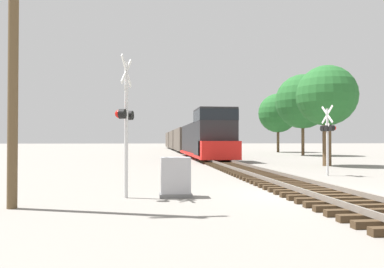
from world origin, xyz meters
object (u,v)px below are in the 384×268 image
(crossing_signal_near, at_px, (125,118))
(tree_deep_background, at_px, (278,113))
(freight_train, at_px, (184,140))
(tree_far_right, at_px, (327,96))
(crossing_signal_far, at_px, (328,132))
(tree_mid_background, at_px, (303,102))
(utility_pole, at_px, (14,15))
(relay_cabinet, at_px, (175,177))

(crossing_signal_near, relative_size, tree_deep_background, 0.50)
(freight_train, bearing_deg, tree_deep_background, -15.34)
(tree_far_right, bearing_deg, crossing_signal_far, -115.99)
(tree_mid_background, xyz_separation_m, tree_deep_background, (1.33, 12.33, -0.47))
(tree_far_right, bearing_deg, crossing_signal_near, -135.03)
(crossing_signal_near, xyz_separation_m, tree_far_right, (13.13, 13.12, 2.41))
(tree_deep_background, bearing_deg, tree_mid_background, -96.14)
(crossing_signal_near, height_order, utility_pole, utility_pole)
(utility_pole, distance_m, tree_far_right, 21.66)
(tree_far_right, height_order, tree_mid_background, tree_mid_background)
(relay_cabinet, distance_m, utility_pole, 6.50)
(crossing_signal_far, bearing_deg, relay_cabinet, 117.74)
(relay_cabinet, bearing_deg, utility_pole, -161.01)
(utility_pole, height_order, tree_deep_background, utility_pole)
(freight_train, height_order, crossing_signal_near, crossing_signal_near)
(crossing_signal_near, relative_size, utility_pole, 0.45)
(relay_cabinet, height_order, tree_far_right, tree_far_right)
(crossing_signal_far, distance_m, tree_mid_background, 26.27)
(crossing_signal_near, distance_m, tree_far_right, 18.71)
(tree_far_right, xyz_separation_m, tree_mid_background, (5.68, 17.46, 1.50))
(freight_train, height_order, tree_far_right, tree_far_right)
(crossing_signal_far, xyz_separation_m, utility_pole, (-12.63, -7.76, 2.90))
(freight_train, height_order, tree_deep_background, tree_deep_background)
(crossing_signal_far, bearing_deg, tree_deep_background, -25.28)
(crossing_signal_far, bearing_deg, crossing_signal_near, 113.09)
(tree_mid_background, height_order, tree_deep_background, tree_mid_background)
(freight_train, bearing_deg, crossing_signal_far, -84.87)
(crossing_signal_near, distance_m, tree_mid_background, 36.11)
(relay_cabinet, relative_size, tree_mid_background, 0.13)
(freight_train, relative_size, crossing_signal_near, 14.55)
(crossing_signal_near, height_order, tree_mid_background, tree_mid_background)
(crossing_signal_far, distance_m, tree_deep_background, 38.26)
(tree_far_right, height_order, tree_deep_background, tree_deep_background)
(crossing_signal_near, xyz_separation_m, crossing_signal_far, (9.78, 6.25, -0.25))
(relay_cabinet, bearing_deg, crossing_signal_far, 37.25)
(freight_train, bearing_deg, utility_pole, -100.56)
(utility_pole, relative_size, tree_mid_background, 1.03)
(freight_train, height_order, crossing_signal_far, freight_train)
(crossing_signal_far, bearing_deg, tree_far_right, -35.50)
(crossing_signal_far, bearing_deg, freight_train, -4.38)
(relay_cabinet, relative_size, tree_deep_background, 0.14)
(utility_pole, bearing_deg, crossing_signal_far, 31.58)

